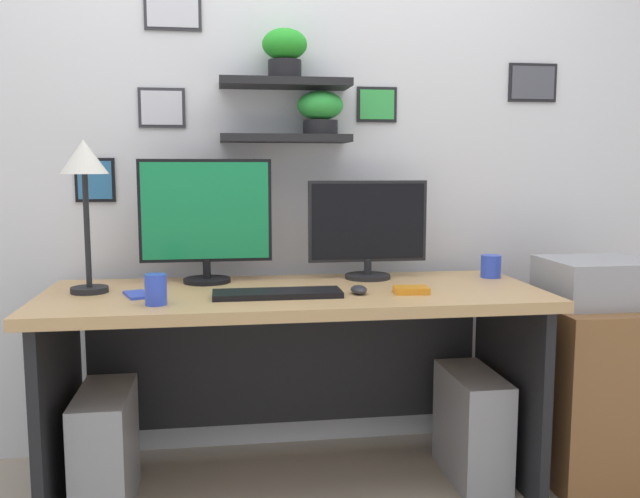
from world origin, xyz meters
name	(u,v)px	position (x,y,z in m)	size (l,w,h in m)	color
ground_plane	(296,487)	(0.00, 0.00, 0.00)	(8.00, 8.00, 0.00)	tan
back_wall_assembly	(283,127)	(0.00, 0.44, 1.36)	(4.40, 0.24, 2.70)	silver
desk	(293,341)	(0.00, 0.06, 0.55)	(1.78, 0.68, 0.75)	tan
monitor_left	(206,217)	(-0.32, 0.22, 1.00)	(0.50, 0.18, 0.47)	black
monitor_right	(368,228)	(0.32, 0.22, 0.95)	(0.47, 0.18, 0.39)	black
keyboard	(277,294)	(-0.07, -0.11, 0.76)	(0.44, 0.14, 0.02)	black
computer_mouse	(359,290)	(0.21, -0.10, 0.77)	(0.06, 0.09, 0.03)	#2D2D33
desk_lamp	(85,173)	(-0.72, 0.06, 1.17)	(0.16, 0.16, 0.53)	black
cell_phone	(137,295)	(-0.55, -0.03, 0.76)	(0.07, 0.14, 0.01)	blue
coffee_mug	(491,266)	(0.81, 0.16, 0.80)	(0.08, 0.08, 0.09)	blue
pen_cup	(156,290)	(-0.47, -0.19, 0.80)	(0.07, 0.07, 0.10)	blue
scissors_tray	(411,290)	(0.40, -0.12, 0.76)	(0.12, 0.08, 0.02)	orange
drawer_cabinet	(592,388)	(1.15, -0.03, 0.34)	(0.44, 0.50, 0.67)	brown
printer	(597,281)	(1.15, -0.03, 0.76)	(0.38, 0.34, 0.17)	#9E9EA3
computer_tower_left	(106,450)	(-0.67, -0.05, 0.21)	(0.18, 0.40, 0.42)	#99999E
computer_tower_right	(472,425)	(0.68, -0.01, 0.21)	(0.18, 0.40, 0.41)	#99999E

